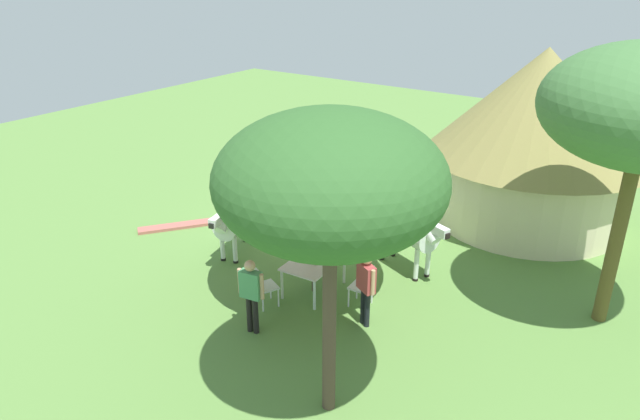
% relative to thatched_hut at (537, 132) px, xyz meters
% --- Properties ---
extents(ground_plane, '(36.00, 36.00, 0.00)m').
position_rel_thatched_hut_xyz_m(ground_plane, '(3.62, -4.41, -2.55)').
color(ground_plane, '#57813C').
extents(thatched_hut, '(5.85, 5.85, 4.75)m').
position_rel_thatched_hut_xyz_m(thatched_hut, '(0.00, 0.00, 0.00)').
color(thatched_hut, beige).
rests_on(thatched_hut, ground_plane).
extents(shade_umbrella, '(4.12, 4.12, 3.16)m').
position_rel_thatched_hut_xyz_m(shade_umbrella, '(6.50, -2.67, 0.20)').
color(shade_umbrella, '#403724').
rests_on(shade_umbrella, ground_plane).
extents(patio_dining_table, '(1.45, 1.02, 0.74)m').
position_rel_thatched_hut_xyz_m(patio_dining_table, '(6.50, -2.67, -1.89)').
color(patio_dining_table, silver).
rests_on(patio_dining_table, ground_plane).
extents(patio_chair_east_end, '(0.57, 0.58, 0.90)m').
position_rel_thatched_hut_xyz_m(patio_chair_east_end, '(7.62, -3.19, -2.03)').
color(patio_chair_east_end, silver).
rests_on(patio_chair_east_end, ground_plane).
extents(patio_chair_near_hut, '(0.47, 0.45, 0.90)m').
position_rel_thatched_hut_xyz_m(patio_chair_near_hut, '(6.41, -1.44, -2.03)').
color(patio_chair_near_hut, silver).
rests_on(patio_chair_near_hut, ground_plane).
extents(patio_chair_west_end, '(0.59, 0.59, 0.90)m').
position_rel_thatched_hut_xyz_m(patio_chair_west_end, '(5.44, -3.30, -2.03)').
color(patio_chair_west_end, silver).
rests_on(patio_chair_west_end, ground_plane).
extents(guest_beside_umbrella, '(0.38, 0.52, 1.60)m').
position_rel_thatched_hut_xyz_m(guest_beside_umbrella, '(6.97, -1.08, -1.59)').
color(guest_beside_umbrella, black).
rests_on(guest_beside_umbrella, ground_plane).
extents(guest_behind_table, '(0.26, 0.57, 1.59)m').
position_rel_thatched_hut_xyz_m(guest_behind_table, '(8.44, -2.76, -1.59)').
color(guest_behind_table, black).
rests_on(guest_behind_table, ground_plane).
extents(standing_watcher, '(0.42, 0.51, 1.66)m').
position_rel_thatched_hut_xyz_m(standing_watcher, '(2.11, -6.40, -1.55)').
color(standing_watcher, black).
rests_on(standing_watcher, ground_plane).
extents(striped_lounge_chair, '(0.72, 0.90, 0.65)m').
position_rel_thatched_hut_xyz_m(striped_lounge_chair, '(3.51, -5.96, -2.29)').
color(striped_lounge_chair, '#C3443A').
rests_on(striped_lounge_chair, ground_plane).
extents(zebra_nearest_camera, '(2.11, 0.94, 1.46)m').
position_rel_thatched_hut_xyz_m(zebra_nearest_camera, '(6.09, -5.24, -1.63)').
color(zebra_nearest_camera, silver).
rests_on(zebra_nearest_camera, ground_plane).
extents(zebra_by_umbrella, '(2.30, 0.77, 1.54)m').
position_rel_thatched_hut_xyz_m(zebra_by_umbrella, '(2.46, -3.91, -1.54)').
color(zebra_by_umbrella, silver).
rests_on(zebra_by_umbrella, ground_plane).
extents(zebra_toward_hut, '(1.20, 2.16, 1.58)m').
position_rel_thatched_hut_xyz_m(zebra_toward_hut, '(4.45, -1.46, -1.51)').
color(zebra_toward_hut, silver).
rests_on(zebra_toward_hut, ground_plane).
extents(acacia_tree_far_lawn, '(3.28, 3.28, 4.96)m').
position_rel_thatched_hut_xyz_m(acacia_tree_far_lawn, '(9.31, -0.37, 1.41)').
color(acacia_tree_far_lawn, '#4B3B30').
rests_on(acacia_tree_far_lawn, ground_plane).
extents(brick_patio_kerb, '(2.46, 1.96, 0.08)m').
position_rel_thatched_hut_xyz_m(brick_patio_kerb, '(5.68, -7.44, -2.51)').
color(brick_patio_kerb, '#A75B50').
rests_on(brick_patio_kerb, ground_plane).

